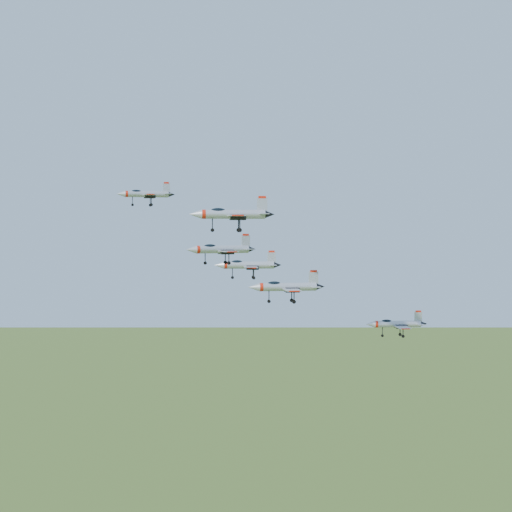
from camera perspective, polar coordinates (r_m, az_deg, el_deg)
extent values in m
cylinder|color=#A8ABB4|center=(141.16, -8.72, 4.91)|extent=(8.45, 1.64, 1.21)
cone|color=#A8ABB4|center=(140.71, -10.77, 4.91)|extent=(1.74, 1.30, 1.21)
cone|color=black|center=(141.75, -6.76, 4.91)|extent=(1.36, 1.10, 1.03)
ellipsoid|color=black|center=(140.98, -9.55, 5.10)|extent=(2.09, 0.98, 0.77)
cube|color=#A8ABB4|center=(138.57, -8.53, 4.87)|extent=(2.35, 4.21, 0.13)
cube|color=#A8ABB4|center=(143.76, -8.75, 4.77)|extent=(2.35, 4.21, 0.13)
cube|color=#A8ABB4|center=(141.68, -7.18, 5.42)|extent=(1.40, 0.18, 1.96)
cube|color=red|center=(141.74, -7.18, 5.83)|extent=(1.03, 0.18, 0.33)
cylinder|color=#A8ABB4|center=(130.57, -2.70, 0.53)|extent=(9.93, 2.54, 1.42)
cone|color=#A8ABB4|center=(129.10, -5.22, 0.51)|extent=(2.12, 1.64, 1.42)
cone|color=black|center=(132.22, -0.33, 0.55)|extent=(1.66, 1.37, 1.21)
ellipsoid|color=black|center=(129.93, -3.72, 0.76)|extent=(2.50, 1.29, 0.90)
cube|color=#A8ABB4|center=(127.70, -2.23, 0.38)|extent=(3.05, 5.06, 0.15)
cube|color=#A8ABB4|center=(133.58, -2.96, 0.45)|extent=(3.05, 5.06, 0.15)
cube|color=#A8ABB4|center=(131.82, -0.83, 1.19)|extent=(1.64, 0.32, 2.29)
cube|color=red|center=(131.81, -0.83, 1.71)|extent=(1.21, 0.29, 0.38)
cylinder|color=#A8ABB4|center=(116.30, -1.81, 3.36)|extent=(10.43, 2.51, 1.49)
cone|color=#A8ABB4|center=(116.00, -4.87, 3.35)|extent=(2.20, 1.69, 1.49)
cone|color=black|center=(116.91, 1.11, 3.35)|extent=(1.72, 1.42, 1.27)
ellipsoid|color=black|center=(116.15, -3.06, 3.63)|extent=(2.62, 1.32, 0.95)
cube|color=#A8ABB4|center=(113.11, -1.57, 3.25)|extent=(3.13, 5.29, 0.16)
cube|color=#A8ABB4|center=(119.52, -1.82, 3.18)|extent=(3.13, 5.29, 0.16)
cube|color=#A8ABB4|center=(116.80, 0.50, 4.11)|extent=(1.73, 0.31, 2.41)
cube|color=red|center=(116.85, 0.50, 4.73)|extent=(1.27, 0.29, 0.40)
cylinder|color=#A8ABB4|center=(144.60, -0.56, -0.73)|extent=(10.22, 2.95, 1.46)
cone|color=#A8ABB4|center=(144.44, -2.97, -0.74)|extent=(2.22, 1.75, 1.46)
cone|color=black|center=(144.99, 1.75, -0.72)|extent=(1.74, 1.46, 1.24)
ellipsoid|color=black|center=(144.48, -1.54, -0.51)|extent=(2.60, 1.41, 0.93)
cube|color=#A8ABB4|center=(141.48, -0.41, -0.91)|extent=(3.29, 5.28, 0.16)
cube|color=#A8ABB4|center=(147.76, -0.53, -0.78)|extent=(3.29, 5.28, 0.16)
cube|color=#A8ABB4|center=(144.82, 1.26, -0.12)|extent=(1.69, 0.38, 2.36)
cube|color=red|center=(144.78, 1.26, 0.36)|extent=(1.25, 0.34, 0.39)
cylinder|color=#A8ABB4|center=(120.20, 2.57, -2.48)|extent=(9.74, 2.28, 1.39)
cone|color=#A8ABB4|center=(119.42, -0.18, -2.51)|extent=(2.05, 1.57, 1.39)
cone|color=black|center=(121.20, 5.17, -2.45)|extent=(1.60, 1.32, 1.18)
ellipsoid|color=black|center=(119.80, 1.45, -2.24)|extent=(2.44, 1.22, 0.88)
cube|color=#A8ABB4|center=(117.30, 2.90, -2.73)|extent=(2.89, 4.93, 0.15)
cube|color=#A8ABB4|center=(123.21, 2.44, -2.50)|extent=(2.89, 4.93, 0.15)
cube|color=#A8ABB4|center=(120.86, 4.63, -1.77)|extent=(1.61, 0.28, 2.25)
cube|color=red|center=(120.79, 4.63, -1.22)|extent=(1.19, 0.26, 0.38)
cylinder|color=#A8ABB4|center=(139.85, 11.26, -5.36)|extent=(8.95, 2.52, 1.28)
cone|color=#A8ABB4|center=(138.58, 9.13, -5.41)|extent=(1.93, 1.52, 1.28)
cone|color=black|center=(141.25, 13.27, -5.30)|extent=(1.52, 1.27, 1.09)
ellipsoid|color=black|center=(139.25, 10.40, -5.18)|extent=(2.27, 1.22, 0.81)
cube|color=#A8ABB4|center=(137.30, 11.64, -5.60)|extent=(2.85, 4.61, 0.14)
cube|color=#A8ABB4|center=(142.57, 11.05, -5.31)|extent=(2.85, 4.61, 0.14)
cube|color=#A8ABB4|center=(140.77, 12.85, -4.78)|extent=(1.48, 0.33, 2.07)
cube|color=red|center=(140.65, 12.86, -4.34)|extent=(1.09, 0.29, 0.34)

